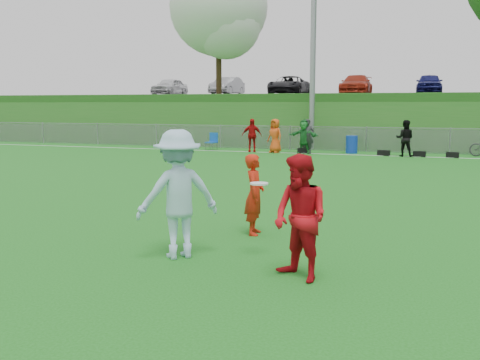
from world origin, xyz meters
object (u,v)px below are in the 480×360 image
at_px(player_blue, 178,194).
at_px(player_red_left, 254,194).
at_px(frisbee, 259,184).
at_px(player_red_center, 300,218).
at_px(recycling_bin, 352,144).

bearing_deg(player_blue, player_red_left, -151.03).
xyz_separation_m(player_red_left, frisbee, (0.53, -1.46, 0.44)).
xyz_separation_m(player_blue, frisbee, (1.22, 0.38, 0.17)).
height_order(player_red_center, player_blue, player_blue).
bearing_deg(frisbee, recycling_bin, 92.79).
bearing_deg(player_red_left, frisbee, -170.15).
distance_m(player_red_left, frisbee, 1.61).
distance_m(player_blue, frisbee, 1.29).
bearing_deg(recycling_bin, player_red_left, -88.70).
height_order(player_blue, recycling_bin, player_blue).
height_order(player_red_left, player_blue, player_blue).
height_order(player_red_center, frisbee, player_red_center).
bearing_deg(player_red_center, frisbee, 168.68).
bearing_deg(recycling_bin, frisbee, -87.21).
bearing_deg(frisbee, player_blue, -162.80).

